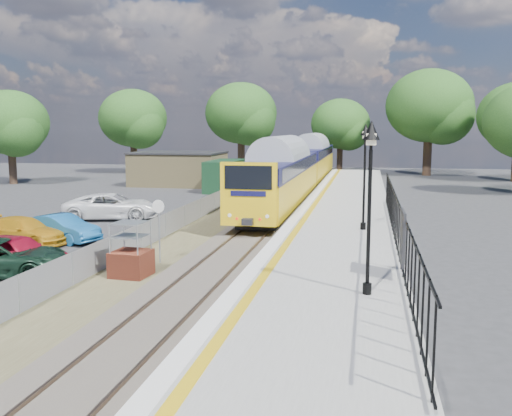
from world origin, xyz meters
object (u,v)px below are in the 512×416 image
(brick_plinth, at_px, (131,251))
(car_red, at_px, (15,253))
(speed_sign, at_px, (159,221))
(car_white, at_px, (112,206))
(train, at_px, (300,165))
(car_blue, at_px, (62,228))
(victorian_lamp_north, at_px, (365,152))
(victorian_lamp_south, at_px, (370,167))
(car_green, at_px, (2,258))
(car_yellow, at_px, (23,231))

(brick_plinth, distance_m, car_red, 4.61)
(speed_sign, height_order, car_white, speed_sign)
(car_white, bearing_deg, speed_sign, -160.75)
(train, relative_size, speed_sign, 15.95)
(car_blue, bearing_deg, victorian_lamp_north, -68.43)
(victorian_lamp_south, height_order, car_white, victorian_lamp_south)
(train, distance_m, car_blue, 23.83)
(victorian_lamp_north, distance_m, train, 21.94)
(speed_sign, height_order, car_green, speed_sign)
(brick_plinth, bearing_deg, car_blue, 136.76)
(speed_sign, bearing_deg, car_red, -147.95)
(car_red, relative_size, car_blue, 1.06)
(victorian_lamp_north, bearing_deg, brick_plinth, -141.35)
(train, xyz_separation_m, car_green, (-7.37, -28.40, -1.66))
(victorian_lamp_north, xyz_separation_m, brick_plinth, (-8.07, -6.45, -3.32))
(train, distance_m, car_yellow, 25.25)
(victorian_lamp_north, relative_size, speed_sign, 1.80)
(speed_sign, height_order, car_yellow, speed_sign)
(victorian_lamp_north, bearing_deg, car_green, -150.38)
(brick_plinth, relative_size, car_red, 0.49)
(victorian_lamp_north, height_order, car_green, victorian_lamp_north)
(car_red, xyz_separation_m, car_white, (-1.87, 12.21, 0.06))
(car_green, bearing_deg, car_white, -3.37)
(train, height_order, car_yellow, train)
(car_yellow, bearing_deg, train, -14.90)
(speed_sign, bearing_deg, car_blue, 159.71)
(speed_sign, xyz_separation_m, car_green, (-4.87, -2.87, -1.03))
(train, xyz_separation_m, car_yellow, (-10.01, -23.11, -1.71))
(victorian_lamp_south, xyz_separation_m, car_blue, (-14.11, 9.04, -3.65))
(victorian_lamp_south, distance_m, car_white, 21.87)
(car_red, bearing_deg, victorian_lamp_south, -98.28)
(car_yellow, bearing_deg, car_green, -144.97)
(car_red, xyz_separation_m, car_yellow, (-2.64, 4.53, -0.07))
(victorian_lamp_north, distance_m, car_green, 15.02)
(car_blue, distance_m, car_white, 6.75)
(victorian_lamp_south, bearing_deg, car_blue, 147.34)
(victorian_lamp_south, height_order, car_green, victorian_lamp_south)
(victorian_lamp_north, bearing_deg, car_blue, -176.06)
(speed_sign, bearing_deg, victorian_lamp_south, -26.67)
(train, height_order, car_red, train)
(train, xyz_separation_m, speed_sign, (-2.50, -25.53, -0.63))
(car_red, relative_size, car_yellow, 0.95)
(speed_sign, xyz_separation_m, car_white, (-6.74, 10.10, -0.95))
(car_blue, bearing_deg, car_red, -149.62)
(car_red, bearing_deg, car_green, -172.98)
(car_yellow, bearing_deg, brick_plinth, -113.55)
(car_yellow, bearing_deg, victorian_lamp_north, -74.36)
(speed_sign, relative_size, car_blue, 0.65)
(speed_sign, distance_m, car_white, 12.18)
(train, bearing_deg, car_white, -120.90)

